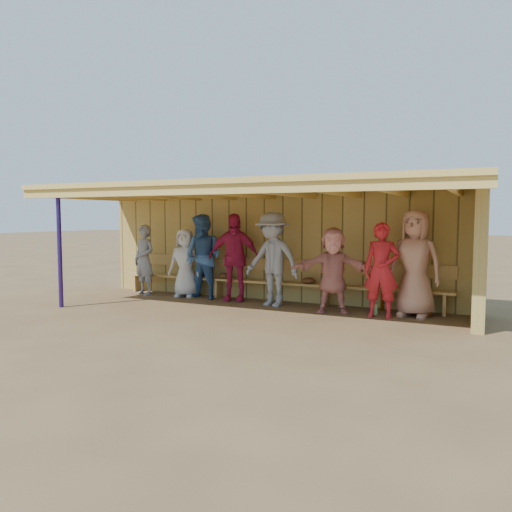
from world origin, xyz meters
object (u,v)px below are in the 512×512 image
(player_f, at_px, (333,270))
(player_g, at_px, (381,270))
(player_b, at_px, (185,263))
(player_e, at_px, (273,259))
(player_d, at_px, (234,257))
(player_c, at_px, (203,257))
(bench, at_px, (271,277))
(player_a, at_px, (144,260))
(player_h, at_px, (415,263))

(player_f, xyz_separation_m, player_g, (0.92, -0.01, 0.05))
(player_b, distance_m, player_e, 2.31)
(player_f, relative_size, player_g, 0.94)
(player_d, xyz_separation_m, player_e, (1.02, -0.22, 0.01))
(player_d, height_order, player_f, player_d)
(player_f, bearing_deg, player_e, 155.51)
(player_d, bearing_deg, player_c, 172.91)
(bench, bearing_deg, player_e, -63.13)
(player_a, bearing_deg, player_f, 10.92)
(player_b, distance_m, player_c, 0.58)
(player_b, xyz_separation_m, player_e, (2.29, -0.22, 0.19))
(player_b, bearing_deg, player_c, -21.31)
(player_g, height_order, player_h, player_h)
(player_c, relative_size, player_d, 0.99)
(player_h, relative_size, bench, 0.26)
(player_a, bearing_deg, player_d, 17.89)
(player_e, bearing_deg, player_g, 4.64)
(player_h, bearing_deg, player_d, -170.73)
(player_c, relative_size, player_e, 0.98)
(player_a, bearing_deg, player_g, 11.47)
(player_h, height_order, bench, player_h)
(player_b, distance_m, player_h, 5.13)
(player_a, height_order, player_h, player_h)
(player_a, relative_size, player_b, 1.06)
(player_c, bearing_deg, player_e, 3.43)
(player_e, bearing_deg, bench, 127.21)
(player_d, bearing_deg, player_h, -17.19)
(player_d, bearing_deg, player_a, 168.03)
(player_a, bearing_deg, player_e, 13.19)
(player_b, relative_size, player_d, 0.82)
(player_g, bearing_deg, player_d, 170.02)
(player_d, relative_size, player_h, 0.97)
(player_b, bearing_deg, player_g, -16.26)
(player_d, height_order, player_e, player_e)
(player_e, relative_size, bench, 0.26)
(player_b, relative_size, player_c, 0.83)
(player_b, xyz_separation_m, player_g, (4.57, -0.44, 0.09))
(player_c, bearing_deg, player_b, 176.56)
(player_e, relative_size, player_f, 1.17)
(bench, bearing_deg, player_d, -158.06)
(player_a, bearing_deg, player_h, 14.63)
(player_a, relative_size, player_g, 0.95)
(player_a, bearing_deg, bench, 22.70)
(player_b, bearing_deg, player_h, -12.19)
(player_c, distance_m, bench, 1.59)
(player_f, distance_m, player_g, 0.92)
(player_b, height_order, player_f, player_f)
(player_f, relative_size, player_h, 0.83)
(player_d, relative_size, player_e, 0.99)
(player_c, distance_m, player_g, 4.04)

